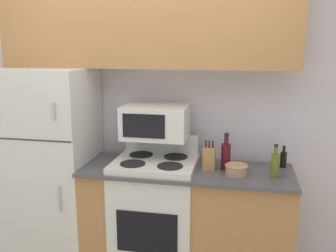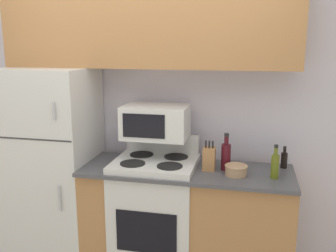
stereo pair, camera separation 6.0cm
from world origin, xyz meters
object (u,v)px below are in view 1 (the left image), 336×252
(microwave, at_px, (155,122))
(bottle_soy_sauce, at_px, (283,159))
(refrigerator, at_px, (51,164))
(bottle_wine_red, at_px, (226,155))
(bottle_olive_oil, at_px, (275,165))
(bowl, at_px, (236,169))
(knife_block, at_px, (209,158))
(stove, at_px, (155,212))

(microwave, xyz_separation_m, bottle_soy_sauce, (1.05, 0.09, -0.28))
(refrigerator, height_order, microwave, refrigerator)
(bottle_wine_red, bearing_deg, microwave, 174.28)
(microwave, xyz_separation_m, bottle_olive_oil, (0.97, -0.18, -0.25))
(bowl, bearing_deg, microwave, 165.78)
(refrigerator, distance_m, bottle_wine_red, 1.55)
(knife_block, relative_size, bottle_soy_sauce, 1.36)
(bottle_wine_red, bearing_deg, bowl, -52.08)
(bowl, relative_size, bottle_olive_oil, 0.68)
(bowl, bearing_deg, knife_block, 160.71)
(knife_block, bearing_deg, bottle_olive_oil, -9.07)
(bowl, distance_m, bottle_soy_sauce, 0.46)
(stove, relative_size, bottle_wine_red, 3.73)
(bottle_wine_red, bearing_deg, refrigerator, 179.81)
(stove, xyz_separation_m, microwave, (-0.02, 0.10, 0.77))
(microwave, distance_m, bottle_wine_red, 0.64)
(stove, xyz_separation_m, knife_block, (0.44, 0.01, 0.51))
(refrigerator, xyz_separation_m, stove, (0.96, -0.05, -0.35))
(refrigerator, height_order, stove, refrigerator)
(stove, distance_m, bottle_wine_red, 0.78)
(bottle_wine_red, bearing_deg, bottle_soy_sauce, 17.95)
(bowl, distance_m, bottle_wine_red, 0.16)
(knife_block, bearing_deg, refrigerator, 178.30)
(bowl, height_order, bottle_olive_oil, bottle_olive_oil)
(bottle_olive_oil, bearing_deg, stove, 175.45)
(refrigerator, xyz_separation_m, bottle_soy_sauce, (2.00, 0.14, 0.13))
(bottle_olive_oil, bearing_deg, microwave, 169.64)
(microwave, relative_size, bottle_wine_red, 1.79)
(microwave, relative_size, bottle_olive_oil, 2.07)
(microwave, height_order, knife_block, microwave)
(stove, distance_m, bottle_soy_sauce, 1.16)
(stove, relative_size, microwave, 2.08)
(stove, height_order, bowl, stove)
(bowl, distance_m, bottle_olive_oil, 0.29)
(bottle_olive_oil, bearing_deg, bowl, 179.19)
(knife_block, distance_m, bottle_wine_red, 0.14)
(bowl, relative_size, bottle_wine_red, 0.59)
(bottle_olive_oil, bearing_deg, bottle_wine_red, 162.55)
(microwave, xyz_separation_m, knife_block, (0.46, -0.10, -0.26))
(bowl, bearing_deg, bottle_soy_sauce, 35.18)
(bottle_soy_sauce, height_order, bottle_wine_red, bottle_wine_red)
(refrigerator, height_order, knife_block, refrigerator)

